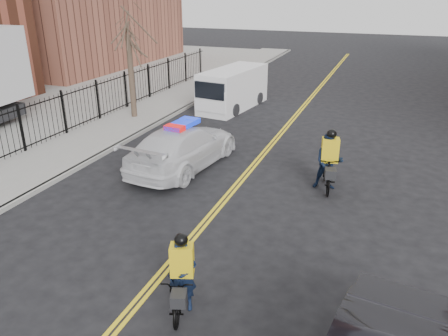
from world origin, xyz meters
TOP-DOWN VIEW (x-y plane):
  - ground at (0.00, 0.00)m, footprint 120.00×120.00m
  - center_line_left at (-0.08, 8.00)m, footprint 0.10×60.00m
  - center_line_right at (0.08, 8.00)m, footprint 0.10×60.00m
  - sidewalk at (-7.50, 8.00)m, footprint 3.00×60.00m
  - curb at (-6.00, 8.00)m, footprint 0.20×60.00m
  - iron_fence at (-9.00, 8.00)m, footprint 0.12×28.00m
  - street_tree at (-7.60, 10.00)m, footprint 3.20×3.20m
  - police_cruiser at (-2.43, 5.12)m, footprint 2.76×5.67m
  - cargo_van at (-3.68, 13.82)m, footprint 2.55×5.36m
  - cyclist_near at (1.00, -1.96)m, footprint 1.20×1.93m
  - cyclist_far at (2.90, 5.08)m, footprint 1.07×2.14m

SIDE VIEW (x-z plane):
  - ground at x=0.00m, z-range 0.00..0.00m
  - center_line_left at x=-0.08m, z-range 0.00..0.01m
  - center_line_right at x=0.08m, z-range 0.00..0.01m
  - sidewalk at x=-7.50m, z-range 0.00..0.15m
  - curb at x=-6.00m, z-range 0.00..0.15m
  - cyclist_near at x=1.00m, z-range -0.27..1.52m
  - police_cruiser at x=-2.43m, z-range -0.07..1.68m
  - cyclist_far at x=2.90m, z-range -0.22..1.87m
  - iron_fence at x=-9.00m, z-range 0.00..2.00m
  - cargo_van at x=-3.68m, z-range -0.02..2.14m
  - street_tree at x=-7.60m, z-range 1.13..5.93m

